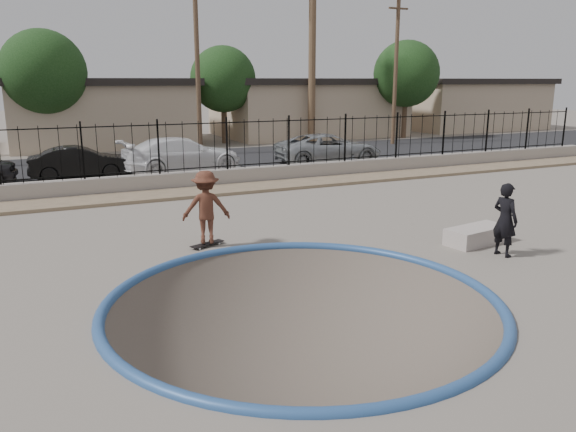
{
  "coord_description": "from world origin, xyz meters",
  "views": [
    {
      "loc": [
        -4.11,
        -9.26,
        3.81
      ],
      "look_at": [
        1.11,
        2.0,
        0.79
      ],
      "focal_mm": 35.0,
      "sensor_mm": 36.0,
      "label": 1
    }
  ],
  "objects_px": {
    "concrete_ledge": "(477,235)",
    "videographer": "(505,220)",
    "skateboard": "(207,244)",
    "car_b": "(80,162)",
    "car_d": "(329,149)",
    "car_c": "(182,155)",
    "skater": "(206,211)"
  },
  "relations": [
    {
      "from": "skateboard",
      "to": "car_b",
      "type": "distance_m",
      "value": 11.17
    },
    {
      "from": "skateboard",
      "to": "videographer",
      "type": "bearing_deg",
      "value": -52.66
    },
    {
      "from": "car_c",
      "to": "skater",
      "type": "bearing_deg",
      "value": 163.03
    },
    {
      "from": "skater",
      "to": "car_d",
      "type": "xyz_separation_m",
      "value": [
        8.98,
        10.4,
        -0.12
      ]
    },
    {
      "from": "videographer",
      "to": "car_d",
      "type": "bearing_deg",
      "value": -20.73
    },
    {
      "from": "videographer",
      "to": "skater",
      "type": "bearing_deg",
      "value": 51.58
    },
    {
      "from": "skateboard",
      "to": "car_c",
      "type": "xyz_separation_m",
      "value": [
        2.21,
        10.75,
        0.7
      ]
    },
    {
      "from": "skater",
      "to": "car_d",
      "type": "bearing_deg",
      "value": -117.25
    },
    {
      "from": "videographer",
      "to": "car_c",
      "type": "relative_size",
      "value": 0.33
    },
    {
      "from": "skater",
      "to": "skateboard",
      "type": "height_order",
      "value": "skater"
    },
    {
      "from": "skateboard",
      "to": "car_b",
      "type": "relative_size",
      "value": 0.23
    },
    {
      "from": "videographer",
      "to": "car_c",
      "type": "height_order",
      "value": "videographer"
    },
    {
      "from": "skater",
      "to": "car_b",
      "type": "xyz_separation_m",
      "value": [
        -1.8,
        11.01,
        -0.19
      ]
    },
    {
      "from": "skateboard",
      "to": "car_b",
      "type": "bearing_deg",
      "value": 77.43
    },
    {
      "from": "skateboard",
      "to": "concrete_ledge",
      "type": "distance_m",
      "value": 6.41
    },
    {
      "from": "concrete_ledge",
      "to": "car_c",
      "type": "xyz_separation_m",
      "value": [
        -3.72,
        13.21,
        0.56
      ]
    },
    {
      "from": "car_b",
      "to": "car_d",
      "type": "bearing_deg",
      "value": -90.56
    },
    {
      "from": "skater",
      "to": "concrete_ledge",
      "type": "distance_m",
      "value": 6.45
    },
    {
      "from": "concrete_ledge",
      "to": "car_d",
      "type": "relative_size",
      "value": 0.32
    },
    {
      "from": "skater",
      "to": "skateboard",
      "type": "bearing_deg",
      "value": -0.0
    },
    {
      "from": "skateboard",
      "to": "car_c",
      "type": "distance_m",
      "value": 11.0
    },
    {
      "from": "skateboard",
      "to": "videographer",
      "type": "height_order",
      "value": "videographer"
    },
    {
      "from": "videographer",
      "to": "car_b",
      "type": "bearing_deg",
      "value": 20.01
    },
    {
      "from": "skater",
      "to": "car_d",
      "type": "distance_m",
      "value": 13.74
    },
    {
      "from": "concrete_ledge",
      "to": "car_d",
      "type": "bearing_deg",
      "value": 76.61
    },
    {
      "from": "car_b",
      "to": "videographer",
      "type": "bearing_deg",
      "value": -149.69
    },
    {
      "from": "skater",
      "to": "skateboard",
      "type": "relative_size",
      "value": 1.91
    },
    {
      "from": "concrete_ledge",
      "to": "car_d",
      "type": "distance_m",
      "value": 13.23
    },
    {
      "from": "concrete_ledge",
      "to": "videographer",
      "type": "bearing_deg",
      "value": -99.5
    },
    {
      "from": "car_d",
      "to": "skater",
      "type": "bearing_deg",
      "value": 142.32
    },
    {
      "from": "car_d",
      "to": "videographer",
      "type": "bearing_deg",
      "value": 170.02
    },
    {
      "from": "concrete_ledge",
      "to": "car_b",
      "type": "height_order",
      "value": "car_b"
    }
  ]
}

